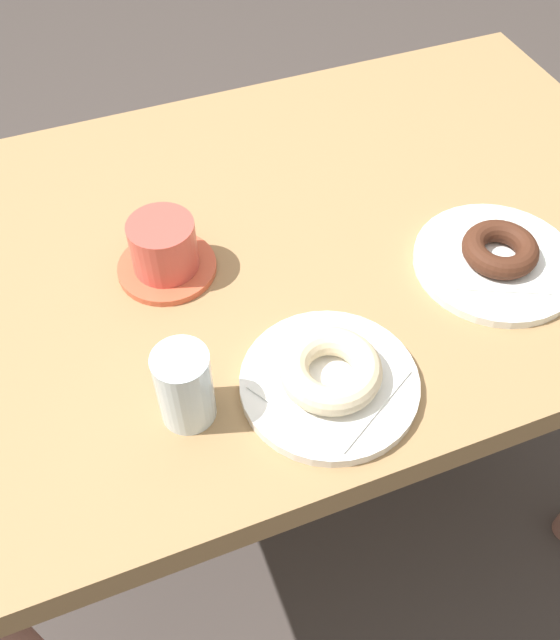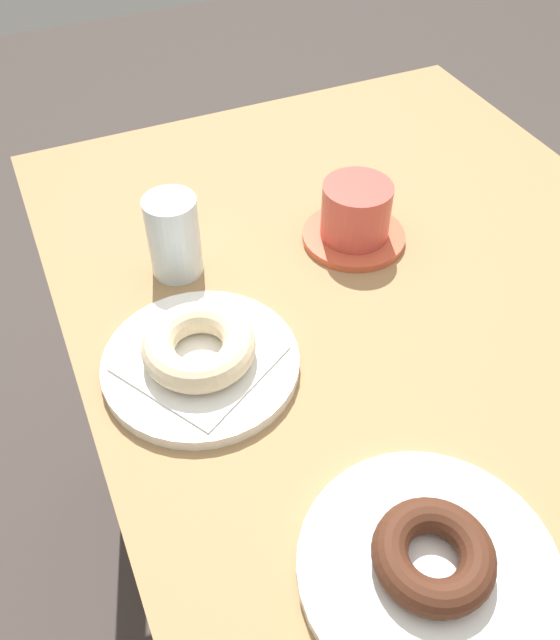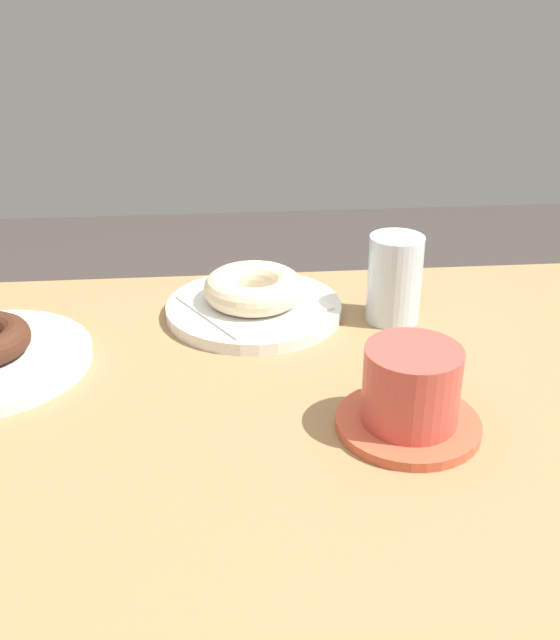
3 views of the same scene
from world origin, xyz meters
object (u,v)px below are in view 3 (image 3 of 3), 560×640
at_px(plate_sugar_ring, 254,309).
at_px(donut_sugar_ring, 253,288).
at_px(coffee_cup, 411,394).
at_px(water_glass, 395,279).

bearing_deg(plate_sugar_ring, donut_sugar_ring, 0.00).
height_order(donut_sugar_ring, coffee_cup, coffee_cup).
distance_m(plate_sugar_ring, donut_sugar_ring, 0.03).
bearing_deg(coffee_cup, plate_sugar_ring, 116.65).
distance_m(water_glass, coffee_cup, 0.23).
relative_size(water_glass, coffee_cup, 0.78).
xyz_separation_m(donut_sugar_ring, water_glass, (0.16, -0.03, 0.02)).
bearing_deg(coffee_cup, donut_sugar_ring, 116.65).
bearing_deg(plate_sugar_ring, water_glass, -9.21).
xyz_separation_m(water_glass, coffee_cup, (-0.04, -0.23, -0.01)).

